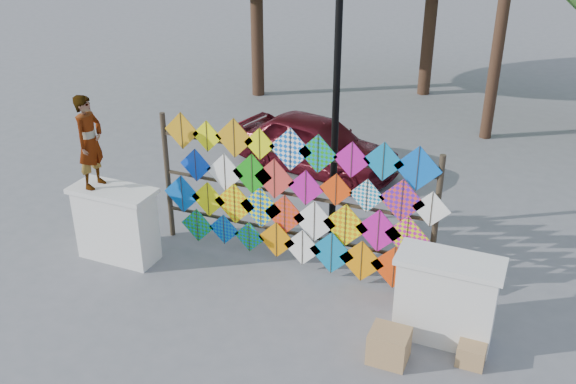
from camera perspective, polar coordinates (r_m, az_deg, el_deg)
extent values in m
plane|color=slate|center=(10.17, -1.54, -8.37)|extent=(80.00, 80.00, 0.00)
cube|color=white|center=(10.97, -14.98, -2.92)|extent=(1.30, 0.55, 1.20)
cube|color=white|center=(10.69, -15.37, 0.09)|extent=(1.40, 0.65, 0.08)
cube|color=white|center=(9.06, 13.82, -9.43)|extent=(1.30, 0.55, 1.20)
cube|color=white|center=(8.72, 14.26, -5.99)|extent=(1.40, 0.65, 0.08)
cylinder|color=#32281C|center=(11.23, -10.64, 1.38)|extent=(0.09, 0.09, 2.30)
cylinder|color=#32281C|center=(9.67, 12.93, -3.08)|extent=(0.09, 0.09, 2.30)
cube|color=#32281C|center=(10.50, 0.24, -3.63)|extent=(4.60, 0.04, 0.04)
cube|color=#32281C|center=(10.17, 0.25, -0.20)|extent=(4.60, 0.04, 0.04)
cube|color=#32281C|center=(9.89, 0.25, 3.45)|extent=(4.60, 0.04, 0.04)
cube|color=orange|center=(10.63, -9.43, 5.40)|extent=(0.64, 0.01, 0.64)
cube|color=#32281C|center=(10.62, -9.47, 5.37)|extent=(0.01, 0.01, 0.63)
cube|color=#FAFF0A|center=(10.41, -7.21, 4.94)|extent=(0.54, 0.01, 0.54)
cube|color=#32281C|center=(10.40, -7.25, 4.92)|extent=(0.01, 0.01, 0.53)
cube|color=orange|center=(10.17, -4.81, 4.80)|extent=(0.67, 0.01, 0.67)
cube|color=#32281C|center=(10.16, -4.84, 4.77)|extent=(0.01, 0.01, 0.66)
cube|color=#FAFF0A|center=(9.99, -2.54, 4.28)|extent=(0.54, 0.01, 0.54)
cube|color=#32281C|center=(9.98, -2.57, 4.26)|extent=(0.01, 0.01, 0.53)
cube|color=blue|center=(9.79, 0.21, 3.81)|extent=(0.71, 0.01, 0.71)
cube|color=#32281C|center=(9.78, 0.18, 3.79)|extent=(0.01, 0.01, 0.70)
cube|color=#169712|center=(9.64, 2.68, 3.41)|extent=(0.63, 0.01, 0.63)
cube|color=#32281C|center=(9.63, 2.66, 3.38)|extent=(0.01, 0.01, 0.62)
cube|color=#C41292|center=(9.49, 5.68, 2.86)|extent=(0.58, 0.01, 0.58)
cube|color=#32281C|center=(9.48, 5.66, 2.84)|extent=(0.01, 0.01, 0.57)
cube|color=#0A78AD|center=(9.35, 8.48, 2.69)|extent=(0.62, 0.01, 0.62)
cube|color=#32281C|center=(9.34, 8.46, 2.67)|extent=(0.01, 0.01, 0.60)
cube|color=blue|center=(9.26, 11.47, 2.05)|extent=(0.70, 0.01, 0.70)
cube|color=#32281C|center=(9.25, 11.45, 2.02)|extent=(0.01, 0.01, 0.69)
cube|color=#0838C6|center=(10.68, -8.20, 2.38)|extent=(0.59, 0.01, 0.59)
cube|color=#32281C|center=(10.67, -8.23, 2.36)|extent=(0.01, 0.01, 0.58)
cube|color=white|center=(10.44, -5.62, 1.73)|extent=(0.67, 0.01, 0.67)
cube|color=#32281C|center=(10.43, -5.65, 1.71)|extent=(0.01, 0.01, 0.66)
cube|color=#169712|center=(10.21, -3.21, 1.59)|extent=(0.70, 0.01, 0.70)
cube|color=#32281C|center=(10.20, -3.24, 1.56)|extent=(0.01, 0.01, 0.69)
cube|color=red|center=(10.06, -1.22, 1.18)|extent=(0.69, 0.01, 0.69)
cube|color=#32281C|center=(10.05, -1.25, 1.16)|extent=(0.01, 0.01, 0.68)
cube|color=#C41292|center=(9.90, 1.59, 0.37)|extent=(0.60, 0.01, 0.60)
cube|color=#32281C|center=(9.89, 1.56, 0.34)|extent=(0.01, 0.01, 0.59)
cube|color=#F53F0A|center=(9.72, 4.29, 0.20)|extent=(0.54, 0.01, 0.54)
cube|color=#32281C|center=(9.71, 4.27, 0.17)|extent=(0.01, 0.01, 0.53)
cube|color=#0A78AD|center=(9.60, 7.03, -0.33)|extent=(0.55, 0.01, 0.55)
cube|color=#32281C|center=(9.59, 7.01, -0.36)|extent=(0.01, 0.01, 0.54)
cube|color=#5818B7|center=(9.48, 10.09, -0.77)|extent=(0.70, 0.01, 0.70)
cube|color=#32281C|center=(9.47, 10.07, -0.80)|extent=(0.01, 0.01, 0.69)
cube|color=white|center=(9.43, 12.63, -1.50)|extent=(0.57, 0.01, 0.57)
cube|color=#32281C|center=(9.42, 12.61, -1.53)|extent=(0.01, 0.01, 0.56)
cube|color=blue|center=(11.02, -9.38, -0.18)|extent=(0.70, 0.01, 0.70)
cube|color=#32281C|center=(11.02, -9.41, -0.20)|extent=(0.01, 0.01, 0.69)
cube|color=#FAFF0A|center=(10.78, -7.09, -0.65)|extent=(0.64, 0.01, 0.64)
cube|color=#32281C|center=(10.77, -7.12, -0.67)|extent=(0.01, 0.01, 0.63)
cube|color=orange|center=(10.56, -4.77, -1.04)|extent=(0.74, 0.01, 0.74)
cube|color=#32281C|center=(10.55, -4.80, -1.07)|extent=(0.01, 0.01, 0.73)
cube|color=#FAFF0A|center=(10.35, -2.45, -1.38)|extent=(0.74, 0.01, 0.74)
cube|color=#32281C|center=(10.34, -2.48, -1.41)|extent=(0.01, 0.01, 0.72)
cube|color=#F53F0A|center=(10.22, -0.29, -2.03)|extent=(0.70, 0.01, 0.70)
cube|color=#32281C|center=(10.21, -0.32, -2.06)|extent=(0.01, 0.01, 0.69)
cube|color=white|center=(10.06, 2.36, -2.63)|extent=(0.72, 0.01, 0.72)
cube|color=#32281C|center=(10.05, 2.34, -2.66)|extent=(0.01, 0.01, 0.70)
cube|color=orange|center=(9.89, 5.12, -2.97)|extent=(0.74, 0.01, 0.74)
cube|color=#32281C|center=(9.88, 5.10, -3.00)|extent=(0.01, 0.01, 0.72)
cube|color=#C41292|center=(9.76, 8.03, -3.46)|extent=(0.72, 0.01, 0.72)
cube|color=#32281C|center=(9.75, 8.01, -3.49)|extent=(0.01, 0.01, 0.71)
cube|color=#FAFF0A|center=(9.68, 10.53, -3.89)|extent=(0.69, 0.01, 0.69)
cube|color=#32281C|center=(9.67, 10.51, -3.92)|extent=(0.01, 0.01, 0.67)
cube|color=#0A78AD|center=(11.10, -8.05, -2.94)|extent=(0.63, 0.01, 0.63)
cube|color=#32281C|center=(11.09, -8.08, -2.97)|extent=(0.01, 0.01, 0.62)
cube|color=#0838C6|center=(10.85, -5.71, -3.32)|extent=(0.56, 0.01, 0.56)
cube|color=#32281C|center=(10.84, -5.74, -3.35)|extent=(0.01, 0.01, 0.55)
cube|color=blue|center=(10.67, -3.46, -4.00)|extent=(0.55, 0.01, 0.55)
cube|color=#32281C|center=(10.66, -3.49, -4.03)|extent=(0.01, 0.01, 0.54)
cube|color=orange|center=(10.46, -1.03, -4.26)|extent=(0.65, 0.01, 0.65)
cube|color=#32281C|center=(10.45, -1.05, -4.29)|extent=(0.01, 0.01, 0.64)
cube|color=white|center=(10.33, 1.29, -4.96)|extent=(0.64, 0.01, 0.64)
cube|color=#32281C|center=(10.32, 1.27, -4.99)|extent=(0.01, 0.01, 0.63)
cube|color=#0A78AD|center=(10.17, 3.89, -5.42)|extent=(0.75, 0.01, 0.75)
cube|color=#32281C|center=(10.16, 3.86, -5.46)|extent=(0.01, 0.01, 0.73)
cube|color=orange|center=(10.07, 6.54, -6.12)|extent=(0.73, 0.01, 0.73)
cube|color=#32281C|center=(10.06, 6.52, -6.15)|extent=(0.01, 0.01, 0.71)
cube|color=#F53F0A|center=(9.96, 9.39, -6.65)|extent=(0.74, 0.01, 0.74)
cube|color=#32281C|center=(9.95, 9.38, -6.68)|extent=(0.01, 0.01, 0.73)
cube|color=#169712|center=(9.88, 11.80, -7.03)|extent=(0.62, 0.01, 0.62)
cube|color=#32281C|center=(9.87, 11.79, -7.06)|extent=(0.01, 0.01, 0.61)
cylinder|color=#422C1C|center=(18.85, -2.77, 14.27)|extent=(0.36, 0.36, 3.85)
cylinder|color=#422C1C|center=(19.31, 12.48, 14.41)|extent=(0.36, 0.36, 4.12)
cylinder|color=#422C1C|center=(15.96, 18.40, 13.91)|extent=(0.28, 0.28, 5.50)
imported|color=#99999E|center=(10.56, -17.21, 4.29)|extent=(0.38, 0.57, 1.52)
imported|color=#4E0D16|center=(13.85, 2.52, 4.28)|extent=(3.88, 2.19, 1.25)
cylinder|color=black|center=(10.78, 4.23, 6.18)|extent=(0.12, 0.12, 4.20)
cube|color=tan|center=(8.77, 8.96, -13.34)|extent=(0.51, 0.45, 0.45)
cube|color=tan|center=(8.99, 15.98, -13.68)|extent=(0.36, 0.33, 0.30)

